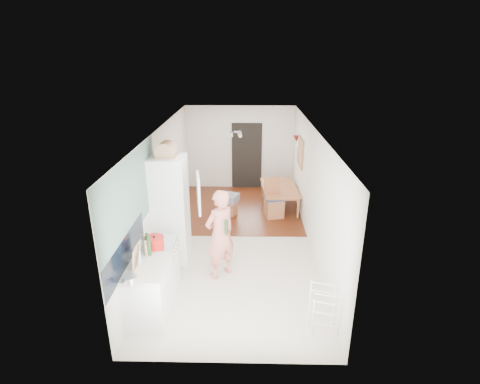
{
  "coord_description": "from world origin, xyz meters",
  "views": [
    {
      "loc": [
        0.23,
        -7.43,
        3.99
      ],
      "look_at": [
        0.07,
        0.2,
        1.09
      ],
      "focal_mm": 28.0,
      "sensor_mm": 36.0,
      "label": 1
    }
  ],
  "objects_px": {
    "person": "(220,227)",
    "stool": "(230,208)",
    "dining_table": "(281,199)",
    "dining_chair": "(274,198)",
    "drying_rack": "(324,310)"
  },
  "relations": [
    {
      "from": "dining_chair",
      "to": "stool",
      "type": "xyz_separation_m",
      "value": [
        -1.12,
        0.09,
        -0.32
      ]
    },
    {
      "from": "stool",
      "to": "dining_table",
      "type": "bearing_deg",
      "value": 21.42
    },
    {
      "from": "person",
      "to": "dining_table",
      "type": "bearing_deg",
      "value": -153.58
    },
    {
      "from": "drying_rack",
      "to": "stool",
      "type": "bearing_deg",
      "value": 126.19
    },
    {
      "from": "dining_table",
      "to": "drying_rack",
      "type": "bearing_deg",
      "value": 179.6
    },
    {
      "from": "dining_chair",
      "to": "person",
      "type": "bearing_deg",
      "value": -127.41
    },
    {
      "from": "dining_chair",
      "to": "stool",
      "type": "relative_size",
      "value": 2.68
    },
    {
      "from": "dining_table",
      "to": "drying_rack",
      "type": "xyz_separation_m",
      "value": [
        0.26,
        -4.78,
        0.14
      ]
    },
    {
      "from": "person",
      "to": "dining_table",
      "type": "xyz_separation_m",
      "value": [
        1.39,
        3.29,
        -0.77
      ]
    },
    {
      "from": "person",
      "to": "dining_chair",
      "type": "distance_m",
      "value": 2.96
    },
    {
      "from": "person",
      "to": "dining_table",
      "type": "relative_size",
      "value": 1.47
    },
    {
      "from": "person",
      "to": "drying_rack",
      "type": "xyz_separation_m",
      "value": [
        1.64,
        -1.49,
        -0.63
      ]
    },
    {
      "from": "dining_chair",
      "to": "drying_rack",
      "type": "bearing_deg",
      "value": -97.3
    },
    {
      "from": "stool",
      "to": "drying_rack",
      "type": "distance_m",
      "value": 4.55
    },
    {
      "from": "person",
      "to": "stool",
      "type": "distance_m",
      "value": 2.88
    }
  ]
}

